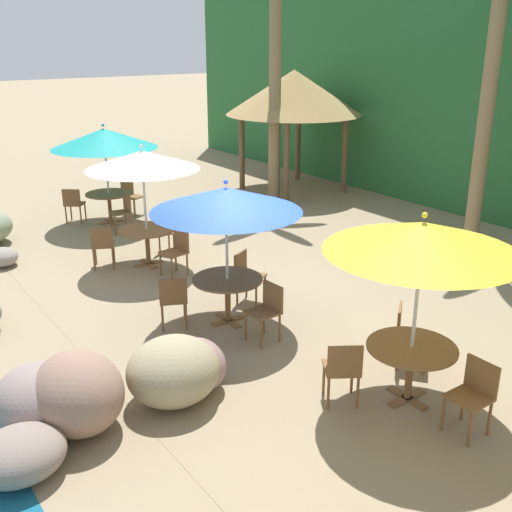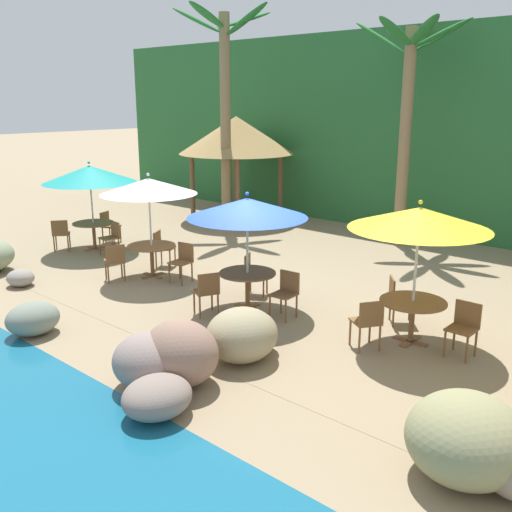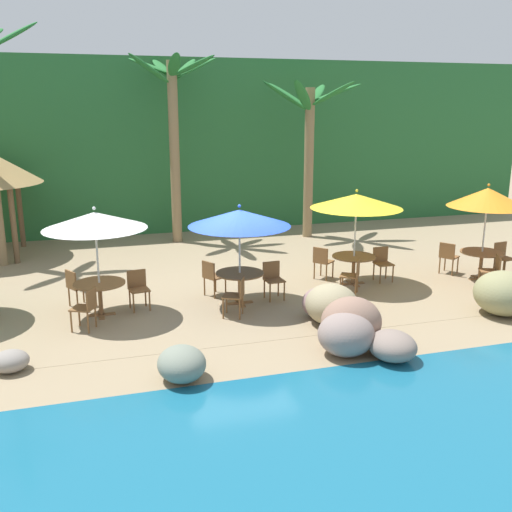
{
  "view_description": "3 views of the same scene",
  "coord_description": "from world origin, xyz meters",
  "px_view_note": "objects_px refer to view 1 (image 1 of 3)",
  "views": [
    {
      "loc": [
        7.43,
        -5.04,
        4.28
      ],
      "look_at": [
        0.22,
        0.09,
        1.08
      ],
      "focal_mm": 42.8,
      "sensor_mm": 36.0,
      "label": 1
    },
    {
      "loc": [
        7.28,
        -8.2,
        3.97
      ],
      "look_at": [
        0.04,
        -0.09,
        1.03
      ],
      "focal_mm": 40.81,
      "sensor_mm": 36.0,
      "label": 2
    },
    {
      "loc": [
        -3.24,
        -12.52,
        4.41
      ],
      "look_at": [
        0.52,
        0.05,
        1.0
      ],
      "focal_mm": 40.72,
      "sensor_mm": 36.0,
      "label": 3
    }
  ],
  "objects_px": {
    "dining_table_blue": "(228,286)",
    "palm_tree_second": "(496,47)",
    "chair_white_seaward": "(177,249)",
    "chair_blue_seaward": "(267,308)",
    "chair_white_inland": "(167,228)",
    "chair_yellow_inland": "(406,332)",
    "dining_table_teal": "(109,198)",
    "chair_white_left": "(103,244)",
    "palm_tree_nearest": "(276,37)",
    "umbrella_yellow": "(423,237)",
    "chair_teal_inland": "(131,194)",
    "chair_yellow_seaward": "(474,392)",
    "chair_blue_inland": "(246,273)",
    "umbrella_teal": "(104,138)",
    "chair_teal_seaward": "(124,210)",
    "chair_teal_left": "(73,203)",
    "dining_table_yellow": "(411,356)",
    "umbrella_white": "(142,160)",
    "umbrella_blue": "(226,200)",
    "chair_yellow_left": "(343,368)",
    "dining_table_white": "(147,235)",
    "chair_blue_left": "(173,298)",
    "palapa_hut": "(294,93)"
  },
  "relations": [
    {
      "from": "dining_table_blue",
      "to": "palm_tree_second",
      "type": "bearing_deg",
      "value": 92.95
    },
    {
      "from": "chair_white_seaward",
      "to": "chair_blue_seaward",
      "type": "bearing_deg",
      "value": -3.27
    },
    {
      "from": "chair_white_inland",
      "to": "chair_yellow_inland",
      "type": "xyz_separation_m",
      "value": [
        6.13,
        0.43,
        0.0
      ]
    },
    {
      "from": "dining_table_teal",
      "to": "chair_white_left",
      "type": "height_order",
      "value": "chair_white_left"
    },
    {
      "from": "chair_yellow_inland",
      "to": "palm_tree_nearest",
      "type": "height_order",
      "value": "palm_tree_nearest"
    },
    {
      "from": "dining_table_blue",
      "to": "palm_tree_nearest",
      "type": "bearing_deg",
      "value": 137.55
    },
    {
      "from": "chair_white_seaward",
      "to": "umbrella_yellow",
      "type": "height_order",
      "value": "umbrella_yellow"
    },
    {
      "from": "dining_table_teal",
      "to": "chair_teal_inland",
      "type": "height_order",
      "value": "chair_teal_inland"
    },
    {
      "from": "chair_white_inland",
      "to": "chair_yellow_seaward",
      "type": "height_order",
      "value": "same"
    },
    {
      "from": "chair_teal_inland",
      "to": "chair_white_seaward",
      "type": "height_order",
      "value": "same"
    },
    {
      "from": "chair_blue_inland",
      "to": "palm_tree_nearest",
      "type": "xyz_separation_m",
      "value": [
        -5.15,
        4.46,
        3.75
      ]
    },
    {
      "from": "chair_teal_inland",
      "to": "chair_white_left",
      "type": "xyz_separation_m",
      "value": [
        3.3,
        -2.09,
        0.0
      ]
    },
    {
      "from": "umbrella_teal",
      "to": "chair_blue_seaward",
      "type": "xyz_separation_m",
      "value": [
        7.09,
        -0.5,
        -1.53
      ]
    },
    {
      "from": "chair_blue_seaward",
      "to": "chair_yellow_inland",
      "type": "height_order",
      "value": "same"
    },
    {
      "from": "chair_teal_seaward",
      "to": "chair_blue_seaward",
      "type": "bearing_deg",
      "value": -4.43
    },
    {
      "from": "chair_white_inland",
      "to": "chair_blue_seaward",
      "type": "xyz_separation_m",
      "value": [
        4.42,
        -0.66,
        0.0
      ]
    },
    {
      "from": "chair_teal_inland",
      "to": "chair_teal_left",
      "type": "xyz_separation_m",
      "value": [
        -0.03,
        -1.47,
        0.0
      ]
    },
    {
      "from": "umbrella_teal",
      "to": "dining_table_yellow",
      "type": "bearing_deg",
      "value": -0.12
    },
    {
      "from": "umbrella_white",
      "to": "chair_blue_seaward",
      "type": "distance_m",
      "value": 4.23
    },
    {
      "from": "chair_blue_seaward",
      "to": "chair_white_left",
      "type": "bearing_deg",
      "value": -168.68
    },
    {
      "from": "umbrella_blue",
      "to": "chair_yellow_left",
      "type": "distance_m",
      "value": 3.14
    },
    {
      "from": "chair_yellow_seaward",
      "to": "palm_tree_second",
      "type": "distance_m",
      "value": 8.22
    },
    {
      "from": "chair_teal_seaward",
      "to": "chair_blue_inland",
      "type": "bearing_deg",
      "value": 0.72
    },
    {
      "from": "chair_teal_seaward",
      "to": "dining_table_white",
      "type": "xyz_separation_m",
      "value": [
        2.31,
        -0.52,
        0.1
      ]
    },
    {
      "from": "dining_table_white",
      "to": "palm_tree_nearest",
      "type": "bearing_deg",
      "value": 116.9
    },
    {
      "from": "chair_white_left",
      "to": "dining_table_blue",
      "type": "relative_size",
      "value": 0.79
    },
    {
      "from": "chair_white_inland",
      "to": "dining_table_blue",
      "type": "height_order",
      "value": "chair_white_inland"
    },
    {
      "from": "dining_table_teal",
      "to": "umbrella_yellow",
      "type": "xyz_separation_m",
      "value": [
        9.4,
        -0.02,
        1.52
      ]
    },
    {
      "from": "dining_table_teal",
      "to": "chair_blue_left",
      "type": "height_order",
      "value": "chair_blue_left"
    },
    {
      "from": "chair_white_left",
      "to": "dining_table_yellow",
      "type": "relative_size",
      "value": 0.79
    },
    {
      "from": "umbrella_yellow",
      "to": "chair_blue_inland",
      "type": "bearing_deg",
      "value": 178.92
    },
    {
      "from": "umbrella_white",
      "to": "dining_table_white",
      "type": "distance_m",
      "value": 1.48
    },
    {
      "from": "chair_white_inland",
      "to": "palm_tree_nearest",
      "type": "relative_size",
      "value": 0.13
    },
    {
      "from": "chair_teal_seaward",
      "to": "dining_table_blue",
      "type": "distance_m",
      "value": 5.43
    },
    {
      "from": "chair_white_inland",
      "to": "umbrella_white",
      "type": "bearing_deg",
      "value": -54.35
    },
    {
      "from": "umbrella_teal",
      "to": "chair_blue_seaward",
      "type": "relative_size",
      "value": 2.84
    },
    {
      "from": "chair_yellow_left",
      "to": "dining_table_white",
      "type": "bearing_deg",
      "value": 177.53
    },
    {
      "from": "chair_teal_left",
      "to": "chair_blue_left",
      "type": "relative_size",
      "value": 1.0
    },
    {
      "from": "chair_yellow_seaward",
      "to": "chair_blue_inland",
      "type": "bearing_deg",
      "value": -179.74
    },
    {
      "from": "umbrella_yellow",
      "to": "palapa_hut",
      "type": "distance_m",
      "value": 11.05
    },
    {
      "from": "chair_blue_left",
      "to": "chair_yellow_inland",
      "type": "distance_m",
      "value": 3.49
    },
    {
      "from": "dining_table_teal",
      "to": "chair_teal_seaward",
      "type": "height_order",
      "value": "chair_teal_seaward"
    },
    {
      "from": "chair_teal_inland",
      "to": "umbrella_blue",
      "type": "relative_size",
      "value": 0.38
    },
    {
      "from": "dining_table_white",
      "to": "chair_white_left",
      "type": "relative_size",
      "value": 1.26
    },
    {
      "from": "umbrella_white",
      "to": "chair_white_inland",
      "type": "distance_m",
      "value": 1.8
    },
    {
      "from": "palm_tree_nearest",
      "to": "palm_tree_second",
      "type": "bearing_deg",
      "value": 16.29
    },
    {
      "from": "chair_blue_left",
      "to": "chair_white_inland",
      "type": "bearing_deg",
      "value": 153.9
    },
    {
      "from": "umbrella_white",
      "to": "chair_white_left",
      "type": "relative_size",
      "value": 2.74
    },
    {
      "from": "umbrella_teal",
      "to": "dining_table_teal",
      "type": "height_order",
      "value": "umbrella_teal"
    },
    {
      "from": "chair_teal_left",
      "to": "chair_blue_inland",
      "type": "relative_size",
      "value": 1.0
    }
  ]
}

